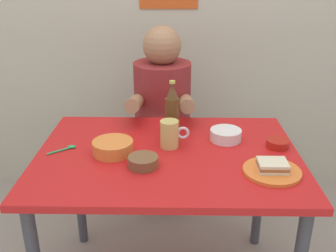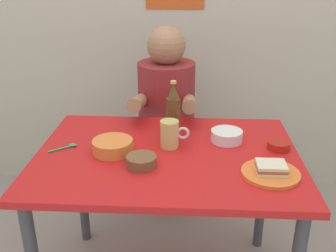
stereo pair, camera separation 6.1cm
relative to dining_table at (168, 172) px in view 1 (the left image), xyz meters
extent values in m
cube|color=red|center=(0.00, 0.00, 0.08)|extent=(1.10, 0.80, 0.03)
cylinder|color=#3F3F44|center=(-0.49, 0.34, -0.29)|extent=(0.05, 0.05, 0.71)
cylinder|color=#3F3F44|center=(0.49, 0.34, -0.29)|extent=(0.05, 0.05, 0.71)
cylinder|color=#4C4C51|center=(-0.04, 0.63, -0.44)|extent=(0.08, 0.08, 0.41)
cylinder|color=maroon|center=(-0.04, 0.63, -0.22)|extent=(0.34, 0.34, 0.04)
cylinder|color=maroon|center=(-0.04, 0.63, 0.06)|extent=(0.32, 0.32, 0.52)
sphere|color=#A0704C|center=(-0.04, 0.63, 0.42)|extent=(0.21, 0.21, 0.21)
cylinder|color=#A0704C|center=(-0.17, 0.38, 0.18)|extent=(0.07, 0.31, 0.14)
cylinder|color=#A0704C|center=(0.09, 0.38, 0.18)|extent=(0.07, 0.31, 0.14)
cylinder|color=orange|center=(0.40, -0.17, 0.10)|extent=(0.22, 0.22, 0.01)
cube|color=beige|center=(0.40, -0.17, 0.11)|extent=(0.11, 0.09, 0.01)
cube|color=#9E592D|center=(0.40, -0.17, 0.13)|extent=(0.11, 0.09, 0.01)
cube|color=beige|center=(0.40, -0.17, 0.14)|extent=(0.11, 0.09, 0.01)
cylinder|color=#D1BC66|center=(0.01, 0.06, 0.15)|extent=(0.08, 0.08, 0.12)
torus|color=silver|center=(0.06, 0.06, 0.16)|extent=(0.06, 0.01, 0.06)
cylinder|color=#593819|center=(0.02, 0.18, 0.18)|extent=(0.06, 0.06, 0.18)
cone|color=#593819|center=(0.02, 0.18, 0.31)|extent=(0.05, 0.05, 0.07)
cylinder|color=#BFB74C|center=(0.02, 0.18, 0.35)|extent=(0.03, 0.03, 0.01)
cylinder|color=orange|center=(-0.23, -0.01, 0.12)|extent=(0.17, 0.17, 0.05)
cylinder|color=#B25B2D|center=(-0.23, -0.01, 0.13)|extent=(0.14, 0.14, 0.02)
cylinder|color=silver|center=(0.26, 0.13, 0.12)|extent=(0.14, 0.14, 0.05)
cylinder|color=tan|center=(0.26, 0.13, 0.13)|extent=(0.11, 0.11, 0.02)
cylinder|color=brown|center=(-0.09, -0.12, 0.11)|extent=(0.12, 0.12, 0.04)
cylinder|color=brown|center=(-0.09, -0.12, 0.12)|extent=(0.10, 0.10, 0.02)
cylinder|color=#B21E14|center=(0.47, 0.06, 0.11)|extent=(0.10, 0.10, 0.03)
cylinder|color=maroon|center=(0.47, 0.06, 0.12)|extent=(0.08, 0.08, 0.02)
cylinder|color=#26A559|center=(-0.46, 0.00, 0.10)|extent=(0.09, 0.07, 0.01)
ellipsoid|color=#26A559|center=(-0.41, 0.04, 0.10)|extent=(0.04, 0.02, 0.01)
camera|label=1|loc=(0.03, -1.48, 0.84)|focal=41.99mm
camera|label=2|loc=(0.09, -1.48, 0.84)|focal=41.99mm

